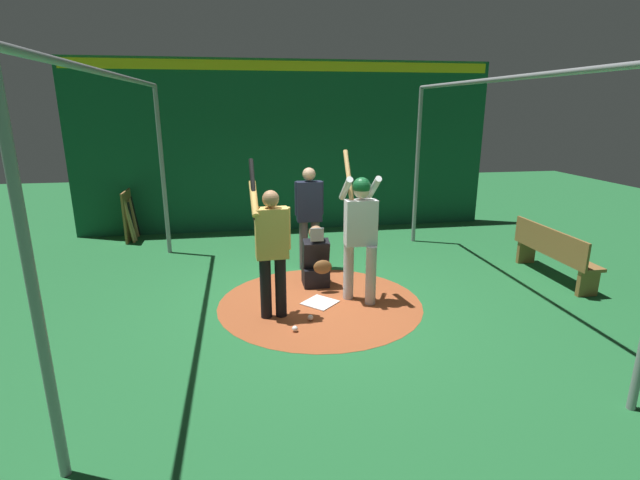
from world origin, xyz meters
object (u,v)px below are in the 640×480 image
object	(u,v)px
bench	(553,252)
baseball_1	(311,317)
batter	(360,227)
umpire	(309,213)
bat_rack	(131,215)
catcher	(316,262)
baseball_0	(295,329)
home_plate	(320,302)
visitor	(272,245)

from	to	relation	value
bench	baseball_1	xyz separation A→B (m)	(0.95, -4.15, -0.41)
batter	umpire	xyz separation A→B (m)	(-1.54, -0.50, -0.11)
baseball_1	bat_rack	bearing A→B (deg)	-146.03
catcher	bat_rack	xyz separation A→B (m)	(-3.50, -3.46, 0.10)
umpire	baseball_0	size ratio (longest dim) A/B	23.82
baseball_0	bat_rack	bearing A→B (deg)	-149.60
baseball_0	umpire	bearing A→B (deg)	167.35
umpire	baseball_1	size ratio (longest dim) A/B	23.82
home_plate	batter	bearing A→B (deg)	90.19
visitor	batter	bearing A→B (deg)	101.75
batter	umpire	bearing A→B (deg)	-162.02
catcher	baseball_1	distance (m)	1.31
visitor	baseball_1	bearing A→B (deg)	62.94
home_plate	bat_rack	distance (m)	5.43
batter	umpire	size ratio (longest dim) A/B	1.22
bat_rack	baseball_0	bearing A→B (deg)	30.40
bench	baseball_0	distance (m)	4.58
baseball_0	baseball_1	bearing A→B (deg)	140.31
batter	baseball_0	bearing A→B (deg)	-51.11
catcher	visitor	distance (m)	1.41
baseball_1	baseball_0	bearing A→B (deg)	-39.69
bat_rack	bench	xyz separation A→B (m)	(3.79, 7.34, -0.04)
batter	baseball_1	xyz separation A→B (m)	(0.54, -0.79, -1.06)
batter	baseball_0	size ratio (longest dim) A/B	29.00
catcher	umpire	size ratio (longest dim) A/B	0.56
visitor	bat_rack	distance (m)	5.30
catcher	umpire	bearing A→B (deg)	178.86
umpire	bench	bearing A→B (deg)	73.69
bench	home_plate	bearing A→B (deg)	-84.03
baseball_0	bench	bearing A→B (deg)	105.78
visitor	catcher	bearing A→B (deg)	141.12
batter	bench	distance (m)	3.45
home_plate	batter	xyz separation A→B (m)	(-0.00, 0.57, 1.10)
baseball_0	home_plate	bearing A→B (deg)	151.01
catcher	visitor	world-z (taller)	visitor
home_plate	umpire	bearing A→B (deg)	177.32
visitor	bench	distance (m)	4.71
catcher	umpire	distance (m)	1.04
baseball_0	visitor	bearing A→B (deg)	-155.35
batter	bat_rack	size ratio (longest dim) A/B	1.82
catcher	bat_rack	world-z (taller)	bat_rack
home_plate	baseball_1	distance (m)	0.58
bench	catcher	bearing A→B (deg)	-94.23
umpire	baseball_0	xyz separation A→B (m)	(2.37, -0.53, -0.95)
baseball_1	bench	bearing A→B (deg)	102.89
umpire	bench	xyz separation A→B (m)	(1.13, 3.86, -0.55)
bat_rack	catcher	bearing A→B (deg)	44.70
visitor	baseball_0	size ratio (longest dim) A/B	28.20
visitor	baseball_1	xyz separation A→B (m)	(0.21, 0.47, -0.96)
bat_rack	baseball_1	xyz separation A→B (m)	(4.74, 3.19, -0.45)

